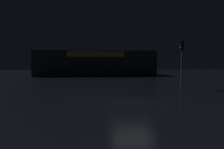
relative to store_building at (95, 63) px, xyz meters
name	(u,v)px	position (x,y,z in m)	size (l,w,h in m)	color
ground_plane	(132,102)	(1.39, -29.03, -2.24)	(120.00, 120.00, 0.00)	black
store_building	(95,63)	(0.00, 0.00, 0.00)	(21.17, 8.89, 4.46)	#33383D
traffic_signal_opposite	(182,54)	(7.16, -22.80, 0.98)	(0.42, 0.42, 4.52)	#595B60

